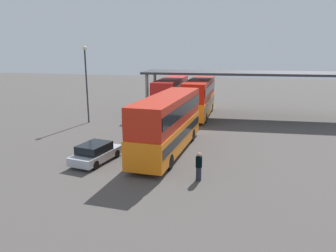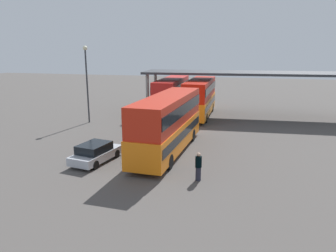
# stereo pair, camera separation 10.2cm
# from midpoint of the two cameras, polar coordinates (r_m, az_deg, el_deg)

# --- Properties ---
(ground_plane) EXTENTS (140.00, 140.00, 0.00)m
(ground_plane) POSITION_cam_midpoint_polar(r_m,az_deg,el_deg) (20.78, -4.91, -7.82)
(ground_plane) COLOR #4E4A47
(double_decker_main) EXTENTS (2.97, 11.07, 4.25)m
(double_decker_main) POSITION_cam_midpoint_polar(r_m,az_deg,el_deg) (23.63, -0.12, 0.79)
(double_decker_main) COLOR orange
(double_decker_main) RESTS_ON ground_plane
(parked_hatchback) EXTENTS (2.40, 4.24, 1.35)m
(parked_hatchback) POSITION_cam_midpoint_polar(r_m,az_deg,el_deg) (22.43, -12.89, -4.66)
(parked_hatchback) COLOR #B0B5BF
(parked_hatchback) RESTS_ON ground_plane
(double_decker_near_canopy) EXTENTS (2.80, 10.76, 4.10)m
(double_decker_near_canopy) POSITION_cam_midpoint_polar(r_m,az_deg,el_deg) (38.77, 0.50, 5.72)
(double_decker_near_canopy) COLOR orange
(double_decker_near_canopy) RESTS_ON ground_plane
(double_decker_mid_row) EXTENTS (2.67, 10.41, 4.18)m
(double_decker_mid_row) POSITION_cam_midpoint_polar(r_m,az_deg,el_deg) (36.74, 5.51, 5.28)
(double_decker_mid_row) COLOR orange
(double_decker_mid_row) RESTS_ON ground_plane
(depot_canopy) EXTENTS (23.97, 7.04, 5.07)m
(depot_canopy) POSITION_cam_midpoint_polar(r_m,az_deg,el_deg) (37.13, 14.19, 8.85)
(depot_canopy) COLOR #33353A
(depot_canopy) RESTS_ON ground_plane
(lamppost_tall) EXTENTS (0.44, 0.44, 7.86)m
(lamppost_tall) POSITION_cam_midpoint_polar(r_m,az_deg,el_deg) (34.07, -14.48, 8.76)
(lamppost_tall) COLOR #33353A
(lamppost_tall) RESTS_ON ground_plane
(pedestrian_waiting) EXTENTS (0.38, 0.38, 1.72)m
(pedestrian_waiting) POSITION_cam_midpoint_polar(r_m,az_deg,el_deg) (18.95, 5.35, -7.21)
(pedestrian_waiting) COLOR #262633
(pedestrian_waiting) RESTS_ON ground_plane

